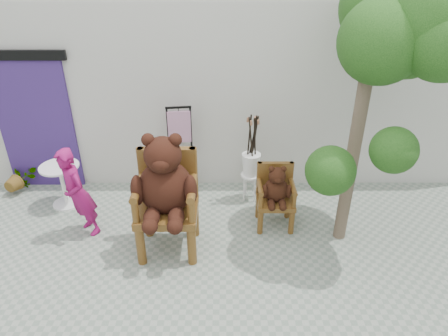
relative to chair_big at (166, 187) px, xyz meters
name	(u,v)px	position (x,y,z in m)	size (l,w,h in m)	color
ground_plane	(220,294)	(0.69, -0.87, -0.97)	(60.00, 60.00, 0.00)	gray
back_wall	(221,92)	(0.69, 2.23, 0.53)	(9.00, 1.00, 3.00)	beige
doorway	(36,122)	(-2.31, 1.71, 0.20)	(1.40, 0.11, 2.33)	#392165
chair_big	(166,187)	(0.00, 0.00, 0.00)	(0.83, 0.90, 1.72)	#513211
chair_small	(276,190)	(1.49, 0.54, -0.38)	(0.54, 0.53, 0.99)	#513211
person	(78,193)	(-1.27, 0.30, -0.28)	(0.50, 0.33, 1.38)	#901156
cafe_table	(62,181)	(-1.80, 1.06, -0.53)	(0.60, 0.60, 0.70)	white
display_stand	(181,160)	(0.04, 1.48, -0.38)	(0.49, 0.40, 1.51)	black
stool_bucket	(251,164)	(1.18, 1.24, -0.33)	(0.32, 0.32, 1.45)	white
tree	(405,29)	(2.79, 0.36, 1.88)	(1.86, 1.97, 3.58)	#4D3D2E
potted_plant	(19,179)	(-2.71, 1.48, -0.73)	(0.42, 0.37, 0.47)	#14370F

